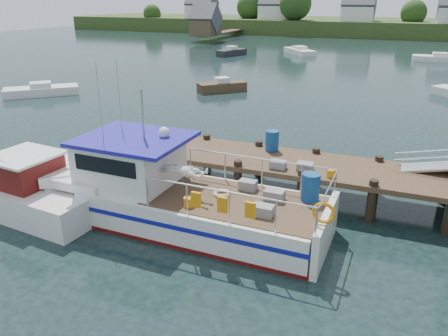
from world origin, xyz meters
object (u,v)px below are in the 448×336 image
at_px(lobster_boat, 167,194).
at_px(moored_a, 41,90).
at_px(work_boat, 12,187).
at_px(dock, 440,158).
at_px(moored_e, 232,52).
at_px(moored_far, 440,58).
at_px(moored_rowboat, 222,86).
at_px(moored_d, 300,51).

distance_m(lobster_boat, moored_a, 24.67).
bearing_deg(work_boat, moored_a, 136.21).
distance_m(dock, moored_e, 46.35).
relative_size(dock, moored_a, 3.07).
xyz_separation_m(lobster_boat, moored_a, (-19.80, 14.70, -0.62)).
xyz_separation_m(work_boat, moored_far, (16.97, 49.24, -0.34)).
height_order(moored_rowboat, moored_a, moored_rowboat).
height_order(lobster_boat, moored_far, lobster_boat).
bearing_deg(moored_d, moored_far, -10.53).
height_order(lobster_boat, moored_rowboat, lobster_boat).
bearing_deg(moored_d, dock, -78.74).
height_order(lobster_boat, moored_e, lobster_boat).
xyz_separation_m(moored_a, moored_d, (13.12, 34.31, 0.01)).
height_order(moored_rowboat, moored_far, moored_rowboat).
bearing_deg(lobster_boat, dock, 25.02).
relative_size(moored_far, moored_a, 1.16).
bearing_deg(moored_rowboat, moored_d, 74.99).
bearing_deg(moored_a, moored_far, 23.83).
xyz_separation_m(dock, moored_e, (-23.41, 39.96, -1.78)).
relative_size(moored_a, moored_e, 1.15).
bearing_deg(work_boat, dock, 24.21).
xyz_separation_m(lobster_boat, moored_far, (10.88, 48.10, -0.62)).
relative_size(lobster_boat, moored_d, 1.87).
distance_m(lobster_boat, moored_d, 49.47).
bearing_deg(dock, work_boat, -161.15).
bearing_deg(dock, moored_far, 87.16).
relative_size(dock, moored_far, 2.65).
bearing_deg(moored_e, moored_rowboat, -58.25).
distance_m(moored_far, moored_e, 25.95).
distance_m(work_boat, moored_a, 20.95).
distance_m(moored_rowboat, moored_far, 31.90).
bearing_deg(dock, lobster_boat, -155.79).
bearing_deg(moored_d, moored_e, -154.94).
bearing_deg(moored_rowboat, moored_a, -166.45).
relative_size(moored_rowboat, moored_far, 0.61).
bearing_deg(work_boat, lobster_boat, 15.95).
height_order(moored_a, moored_e, moored_e).
bearing_deg(moored_e, lobster_boat, -59.11).
distance_m(work_boat, moored_far, 52.09).
xyz_separation_m(dock, moored_d, (-15.36, 45.11, -1.85)).
bearing_deg(moored_e, work_boat, -66.80).
xyz_separation_m(work_boat, moored_a, (-13.70, 15.84, -0.34)).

